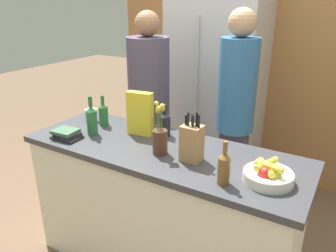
{
  "coord_description": "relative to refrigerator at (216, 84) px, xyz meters",
  "views": [
    {
      "loc": [
        1.0,
        -1.58,
        1.79
      ],
      "look_at": [
        0.0,
        0.08,
        1.04
      ],
      "focal_mm": 35.0,
      "sensor_mm": 36.0,
      "label": 1
    }
  ],
  "objects": [
    {
      "name": "back_wall_wood",
      "position": [
        0.22,
        0.36,
        0.29
      ],
      "size": [
        3.01,
        0.12,
        2.6
      ],
      "color": "#9E6B3D",
      "rests_on": "ground_plane"
    },
    {
      "name": "bottle_oil",
      "position": [
        0.71,
        -1.57,
        -0.0
      ],
      "size": [
        0.06,
        0.06,
        0.23
      ],
      "color": "brown",
      "rests_on": "kitchen_island"
    },
    {
      "name": "fruit_bowl",
      "position": [
        0.9,
        -1.43,
        -0.05
      ],
      "size": [
        0.26,
        0.26,
        0.11
      ],
      "color": "silver",
      "rests_on": "kitchen_island"
    },
    {
      "name": "bottle_vinegar",
      "position": [
        -0.3,
        -1.42,
        0.02
      ],
      "size": [
        0.07,
        0.07,
        0.27
      ],
      "color": "#286633",
      "rests_on": "kitchen_island"
    },
    {
      "name": "refrigerator",
      "position": [
        0.0,
        0.0,
        0.0
      ],
      "size": [
        0.86,
        0.62,
        2.02
      ],
      "color": "#B7B7BC",
      "rests_on": "ground_plane"
    },
    {
      "name": "cereal_box",
      "position": [
        -0.02,
        -1.25,
        0.06
      ],
      "size": [
        0.18,
        0.08,
        0.3
      ],
      "color": "yellow",
      "rests_on": "kitchen_island"
    },
    {
      "name": "bottle_wine",
      "position": [
        0.13,
        -1.18,
        -0.0
      ],
      "size": [
        0.08,
        0.08,
        0.22
      ],
      "color": "black",
      "rests_on": "kitchen_island"
    },
    {
      "name": "person_in_blue",
      "position": [
        0.44,
        -0.64,
        -0.01
      ],
      "size": [
        0.29,
        0.29,
        1.74
      ],
      "rotation": [
        0.0,
        0.0,
        0.41
      ],
      "color": "#383842",
      "rests_on": "ground_plane"
    },
    {
      "name": "knife_block",
      "position": [
        0.46,
        -1.42,
        0.02
      ],
      "size": [
        0.12,
        0.1,
        0.3
      ],
      "color": "#A87A4C",
      "rests_on": "kitchen_island"
    },
    {
      "name": "kitchen_island",
      "position": [
        0.22,
        -1.37,
        -0.55
      ],
      "size": [
        1.81,
        0.65,
        0.92
      ],
      "color": "silver",
      "rests_on": "ground_plane"
    },
    {
      "name": "coffee_mug",
      "position": [
        -0.5,
        -1.23,
        -0.04
      ],
      "size": [
        0.09,
        0.12,
        0.09
      ],
      "color": "silver",
      "rests_on": "kitchen_island"
    },
    {
      "name": "bottle_water",
      "position": [
        -0.36,
        -1.24,
        -0.0
      ],
      "size": [
        0.07,
        0.07,
        0.22
      ],
      "color": "#286633",
      "rests_on": "kitchen_island"
    },
    {
      "name": "person_at_sink",
      "position": [
        -0.28,
        -0.76,
        -0.05
      ],
      "size": [
        0.34,
        0.34,
        1.71
      ],
      "rotation": [
        0.0,
        0.0,
        0.08
      ],
      "color": "#383842",
      "rests_on": "ground_plane"
    },
    {
      "name": "flower_vase",
      "position": [
        0.25,
        -1.44,
        0.01
      ],
      "size": [
        0.09,
        0.09,
        0.33
      ],
      "color": "#4C2D1E",
      "rests_on": "kitchen_island"
    },
    {
      "name": "book_stack",
      "position": [
        -0.4,
        -1.57,
        -0.06
      ],
      "size": [
        0.2,
        0.14,
        0.06
      ],
      "color": "#232328",
      "rests_on": "kitchen_island"
    }
  ]
}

